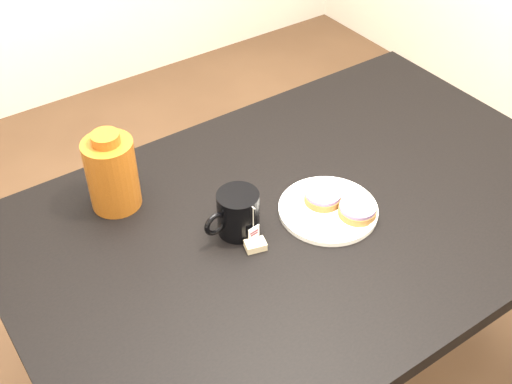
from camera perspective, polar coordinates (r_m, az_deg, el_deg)
table at (r=1.57m, az=4.61°, el=-3.77°), size 1.40×0.90×0.75m
plate at (r=1.50m, az=6.43°, el=-1.51°), size 0.23×0.23×0.02m
bagel_back at (r=1.51m, az=5.97°, el=-0.41°), size 0.11×0.11×0.03m
bagel_front at (r=1.49m, az=9.02°, el=-1.58°), size 0.12×0.12×0.03m
mug at (r=1.42m, az=-1.67°, el=-1.88°), size 0.14×0.11×0.11m
teabag_pouch at (r=1.41m, az=-0.05°, el=-4.75°), size 0.05×0.04×0.02m
bagel_package at (r=1.50m, az=-12.70°, el=1.68°), size 0.14×0.14×0.20m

